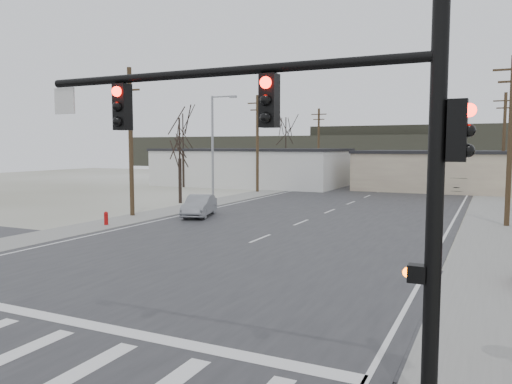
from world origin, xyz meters
TOP-DOWN VIEW (x-y plane):
  - ground at (0.00, 0.00)m, footprint 140.00×140.00m
  - main_road at (0.00, 15.00)m, footprint 18.00×110.00m
  - cross_road at (0.00, 0.00)m, footprint 90.00×10.00m
  - sidewalk_left at (-10.60, 20.00)m, footprint 3.00×90.00m
  - sidewalk_right at (10.60, 20.00)m, footprint 3.00×90.00m
  - traffic_signal_mast at (7.89, -6.20)m, footprint 8.95×0.43m
  - fire_hydrant at (-10.20, 8.00)m, footprint 0.24×0.24m
  - building_left_far at (-16.00, 40.00)m, footprint 22.30×12.30m
  - building_right_far at (10.00, 44.00)m, footprint 26.30×14.30m
  - upole_left_b at (-11.50, 12.00)m, footprint 2.20×0.30m
  - upole_left_c at (-11.50, 32.00)m, footprint 2.20×0.30m
  - upole_left_d at (-11.50, 52.00)m, footprint 2.20×0.30m
  - upole_right_a at (11.50, 18.00)m, footprint 2.20×0.30m
  - upole_right_b at (11.50, 40.00)m, footprint 2.20×0.30m
  - streetlight_main at (-10.80, 22.00)m, footprint 2.40×0.25m
  - tree_left_near at (-13.00, 20.00)m, footprint 3.30×3.30m
  - tree_left_far at (-14.00, 46.00)m, footprint 3.96×3.96m
  - tree_left_mid at (-22.00, 34.00)m, footprint 3.96×3.96m
  - hill_left at (-35.00, 92.00)m, footprint 70.00×18.00m
  - sedan_crossing at (-7.18, 13.68)m, footprint 2.77×4.62m
  - car_far_a at (7.47, 39.94)m, footprint 2.50×5.96m
  - car_far_b at (-0.86, 61.86)m, footprint 2.46×4.09m

SIDE VIEW (x-z plane):
  - ground at x=0.00m, z-range 0.00..0.00m
  - cross_road at x=0.00m, z-range 0.00..0.04m
  - main_road at x=0.00m, z-range 0.00..0.05m
  - sidewalk_left at x=-10.60m, z-range 0.00..0.06m
  - sidewalk_right at x=10.60m, z-range 0.00..0.06m
  - fire_hydrant at x=-10.20m, z-range 0.02..0.89m
  - car_far_b at x=-0.86m, z-range 0.05..1.35m
  - sedan_crossing at x=-7.18m, z-range 0.05..1.48m
  - car_far_a at x=7.47m, z-range 0.05..1.77m
  - building_right_far at x=10.00m, z-range 0.00..4.30m
  - building_left_far at x=-16.00m, z-range 0.01..4.51m
  - hill_left at x=-35.00m, z-range 0.00..7.00m
  - traffic_signal_mast at x=7.89m, z-range 1.07..8.27m
  - streetlight_main at x=-10.80m, z-range 0.59..9.59m
  - upole_left_b at x=-11.50m, z-range 0.22..10.22m
  - upole_left_c at x=-11.50m, z-range 0.22..10.22m
  - upole_left_d at x=-11.50m, z-range 0.22..10.22m
  - upole_right_a at x=11.50m, z-range 0.22..10.22m
  - upole_right_b at x=11.50m, z-range 0.22..10.22m
  - tree_left_near at x=-13.00m, z-range 1.55..8.90m
  - tree_left_far at x=-14.00m, z-range 1.87..10.69m
  - tree_left_mid at x=-22.00m, z-range 1.87..10.69m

